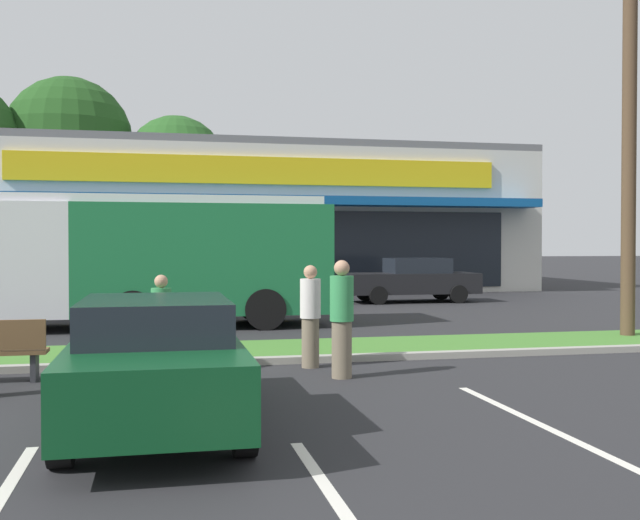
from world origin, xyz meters
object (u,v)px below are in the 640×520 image
(pedestrian_near_bench, at_px, (161,324))
(pedestrian_by_pole, at_px, (342,319))
(car_3, at_px, (108,283))
(car_4, at_px, (156,359))
(pedestrian_far, at_px, (310,316))
(utility_pole, at_px, (624,72))
(city_bus, at_px, (99,257))
(car_2, at_px, (412,280))

(pedestrian_near_bench, distance_m, pedestrian_by_pole, 2.87)
(car_3, height_order, pedestrian_near_bench, pedestrian_near_bench)
(car_4, bearing_deg, pedestrian_far, -35.10)
(utility_pole, xyz_separation_m, city_bus, (-11.15, 4.83, -3.98))
(pedestrian_near_bench, relative_size, pedestrian_by_pole, 0.87)
(utility_pole, height_order, car_4, utility_pole)
(utility_pole, bearing_deg, car_2, 94.26)
(city_bus, relative_size, car_2, 2.40)
(utility_pole, distance_m, car_3, 17.22)
(car_3, bearing_deg, pedestrian_by_pole, -73.44)
(car_3, distance_m, pedestrian_by_pole, 15.62)
(utility_pole, distance_m, pedestrian_near_bench, 11.08)
(utility_pole, relative_size, car_4, 2.29)
(utility_pole, height_order, pedestrian_by_pole, utility_pole)
(car_2, xyz_separation_m, car_3, (-10.57, 0.75, -0.04))
(utility_pole, distance_m, car_2, 12.24)
(utility_pole, xyz_separation_m, pedestrian_by_pole, (-6.95, -3.06, -4.83))
(city_bus, xyz_separation_m, car_4, (1.41, -10.42, -1.00))
(city_bus, bearing_deg, utility_pole, 157.04)
(pedestrian_by_pole, bearing_deg, car_3, -76.65)
(car_4, bearing_deg, car_3, 5.40)
(pedestrian_near_bench, height_order, pedestrian_by_pole, pedestrian_by_pole)
(car_2, bearing_deg, pedestrian_far, 64.07)
(pedestrian_far, bearing_deg, pedestrian_by_pole, 33.05)
(pedestrian_by_pole, xyz_separation_m, pedestrian_far, (-0.28, 1.07, -0.05))
(city_bus, bearing_deg, pedestrian_by_pole, 118.50)
(pedestrian_far, bearing_deg, car_4, -16.64)
(car_4, relative_size, pedestrian_by_pole, 2.58)
(car_3, relative_size, pedestrian_far, 2.70)
(city_bus, distance_m, car_4, 10.56)
(car_3, bearing_deg, utility_pole, -46.24)
(utility_pole, relative_size, car_3, 2.33)
(car_2, height_order, pedestrian_by_pole, pedestrian_by_pole)
(car_2, xyz_separation_m, car_4, (-8.92, -16.74, -0.04))
(car_4, bearing_deg, pedestrian_near_bench, -1.21)
(pedestrian_far, bearing_deg, car_3, -144.83)
(car_4, height_order, pedestrian_near_bench, pedestrian_near_bench)
(city_bus, xyz_separation_m, car_2, (10.32, 6.33, -0.96))
(car_4, bearing_deg, car_2, -28.04)
(car_3, height_order, car_4, car_4)
(city_bus, distance_m, car_2, 12.15)
(city_bus, distance_m, pedestrian_near_bench, 7.22)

